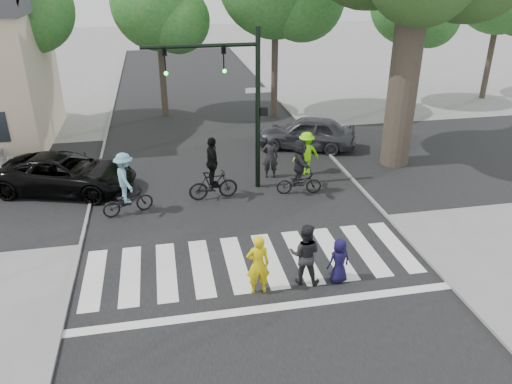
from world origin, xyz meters
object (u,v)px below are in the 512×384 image
pedestrian_child (339,261)px  car_grey (307,133)px  cyclist_left (126,188)px  pedestrian_adult (305,254)px  cyclist_right (300,170)px  pedestrian_woman (258,265)px  traffic_signal (234,88)px  car_suv (66,173)px  cyclist_mid (213,174)px

pedestrian_child → car_grey: car_grey is taller
cyclist_left → car_grey: bearing=33.1°
pedestrian_adult → cyclist_right: size_ratio=0.82×
pedestrian_woman → pedestrian_adult: (1.33, 0.21, 0.03)m
pedestrian_woman → pedestrian_child: 2.26m
pedestrian_adult → cyclist_left: (-4.85, 5.11, 0.08)m
pedestrian_child → car_grey: size_ratio=0.29×
traffic_signal → cyclist_left: (-4.01, -1.34, -2.93)m
traffic_signal → pedestrian_child: 7.56m
cyclist_right → traffic_signal: bearing=158.2°
traffic_signal → pedestrian_child: (1.77, -6.59, -3.25)m
pedestrian_child → cyclist_left: cyclist_left is taller
pedestrian_child → pedestrian_adult: 0.96m
pedestrian_woman → car_suv: 9.67m
pedestrian_woman → cyclist_mid: 5.96m
traffic_signal → car_grey: 6.35m
pedestrian_adult → cyclist_right: (1.40, 5.54, 0.08)m
cyclist_mid → car_grey: cyclist_mid is taller
cyclist_mid → pedestrian_woman: bearing=-85.4°
pedestrian_adult → cyclist_left: size_ratio=0.79×
traffic_signal → pedestrian_adult: traffic_signal is taller
pedestrian_child → pedestrian_woman: bearing=-8.5°
pedestrian_adult → car_grey: pedestrian_adult is taller
cyclist_right → car_suv: 8.81m
cyclist_left → pedestrian_woman: bearing=-56.5°
car_grey → car_suv: bearing=-52.5°
traffic_signal → pedestrian_woman: bearing=-94.2°
cyclist_left → cyclist_right: size_ratio=1.04×
cyclist_mid → car_suv: cyclist_mid is taller
car_suv → cyclist_right: bearing=-85.4°
pedestrian_child → car_grey: (2.18, 10.45, 0.11)m
pedestrian_woman → pedestrian_child: size_ratio=1.30×
cyclist_mid → car_suv: size_ratio=0.46×
car_grey → pedestrian_adult: bearing=5.5°
traffic_signal → pedestrian_adult: 7.16m
car_suv → car_grey: car_grey is taller
cyclist_mid → cyclist_right: size_ratio=1.10×
pedestrian_woman → car_suv: pedestrian_woman is taller
pedestrian_child → cyclist_right: cyclist_right is taller
pedestrian_woman → cyclist_left: size_ratio=0.77×
pedestrian_adult → car_grey: 10.76m
cyclist_mid → car_grey: (4.91, 4.57, -0.21)m
traffic_signal → car_grey: (3.95, 3.86, -3.14)m
pedestrian_woman → cyclist_left: (-3.52, 5.32, 0.11)m
pedestrian_child → cyclist_right: 5.72m
pedestrian_child → pedestrian_adult: pedestrian_adult is taller
pedestrian_child → car_suv: (-8.11, 7.64, 0.06)m
car_suv → car_grey: 10.66m
cyclist_left → car_suv: bearing=134.4°
cyclist_right → cyclist_left: bearing=-176.0°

